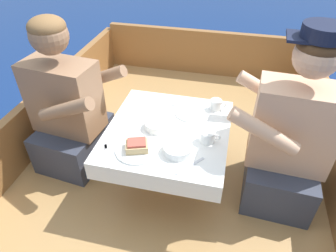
{
  "coord_description": "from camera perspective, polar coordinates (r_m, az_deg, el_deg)",
  "views": [
    {
      "loc": [
        0.29,
        -1.33,
        1.72
      ],
      "look_at": [
        0.0,
        -0.1,
        0.74
      ],
      "focal_mm": 32.0,
      "sensor_mm": 36.0,
      "label": 1
    }
  ],
  "objects": [
    {
      "name": "coffee_cup_starboard",
      "position": [
        1.53,
        7.58,
        -1.98
      ],
      "size": [
        0.1,
        0.08,
        0.06
      ],
      "color": "white",
      "rests_on": "cockpit_table"
    },
    {
      "name": "bow_coaming",
      "position": [
        2.97,
        6.72,
        13.75
      ],
      "size": [
        1.84,
        0.06,
        0.42
      ],
      "primitive_type": "cube",
      "color": "#936033",
      "rests_on": "boat_deck"
    },
    {
      "name": "plate_bread",
      "position": [
        1.74,
        4.24,
        2.48
      ],
      "size": [
        0.17,
        0.17,
        0.01
      ],
      "color": "white",
      "rests_on": "cockpit_table"
    },
    {
      "name": "plate_sandwich",
      "position": [
        1.49,
        -5.87,
        -4.51
      ],
      "size": [
        0.22,
        0.22,
        0.01
      ],
      "color": "white",
      "rests_on": "cockpit_table"
    },
    {
      "name": "utensil_spoon_port",
      "position": [
        1.8,
        -0.23,
        3.96
      ],
      "size": [
        0.16,
        0.08,
        0.01
      ],
      "rotation": [
        0.0,
        0.0,
        0.38
      ],
      "color": "silver",
      "rests_on": "cockpit_table"
    },
    {
      "name": "person_port",
      "position": [
        1.89,
        -18.44,
        2.65
      ],
      "size": [
        0.56,
        0.49,
        0.94
      ],
      "rotation": [
        0.0,
        0.0,
        -0.11
      ],
      "color": "#333847",
      "rests_on": "boat_deck"
    },
    {
      "name": "coffee_cup_port",
      "position": [
        1.78,
        9.14,
        4.08
      ],
      "size": [
        0.09,
        0.06,
        0.06
      ],
      "color": "white",
      "rests_on": "cockpit_table"
    },
    {
      "name": "utensil_knife_starboard",
      "position": [
        1.41,
        4.23,
        -7.57
      ],
      "size": [
        0.12,
        0.14,
        0.0
      ],
      "rotation": [
        0.0,
        0.0,
        0.89
      ],
      "color": "silver",
      "rests_on": "cockpit_table"
    },
    {
      "name": "boat_deck",
      "position": [
        2.07,
        0.62,
        -11.18
      ],
      "size": [
        1.96,
        2.8,
        0.32
      ],
      "primitive_type": "cube",
      "color": "#A87F4C",
      "rests_on": "ground_plane"
    },
    {
      "name": "gunwale_port",
      "position": [
        2.19,
        -24.31,
        0.1
      ],
      "size": [
        0.06,
        2.8,
        0.37
      ],
      "primitive_type": "cube",
      "color": "#936033",
      "rests_on": "boat_deck"
    },
    {
      "name": "utensil_fork_port",
      "position": [
        1.5,
        -11.61,
        -5.14
      ],
      "size": [
        0.09,
        0.16,
        0.0
      ],
      "rotation": [
        0.0,
        0.0,
        2.05
      ],
      "color": "silver",
      "rests_on": "cockpit_table"
    },
    {
      "name": "bowl_port_near",
      "position": [
        1.46,
        1.86,
        -4.33
      ],
      "size": [
        0.14,
        0.14,
        0.04
      ],
      "color": "white",
      "rests_on": "cockpit_table"
    },
    {
      "name": "ground_plane",
      "position": [
        2.19,
        0.59,
        -13.95
      ],
      "size": [
        60.0,
        60.0,
        0.0
      ],
      "primitive_type": "plane",
      "color": "navy"
    },
    {
      "name": "person_starboard",
      "position": [
        1.66,
        21.91,
        -2.6
      ],
      "size": [
        0.54,
        0.46,
        1.0
      ],
      "rotation": [
        0.0,
        0.0,
        3.08
      ],
      "color": "#333847",
      "rests_on": "boat_deck"
    },
    {
      "name": "cockpit_table",
      "position": [
        1.65,
        0.0,
        -1.77
      ],
      "size": [
        0.65,
        0.7,
        0.4
      ],
      "color": "#B2B2B7",
      "rests_on": "boat_deck"
    },
    {
      "name": "bowl_starboard_near",
      "position": [
        1.61,
        -2.09,
        0.3
      ],
      "size": [
        0.13,
        0.13,
        0.04
      ],
      "color": "white",
      "rests_on": "cockpit_table"
    },
    {
      "name": "sandwich",
      "position": [
        1.47,
        -5.94,
        -3.72
      ],
      "size": [
        0.13,
        0.12,
        0.05
      ],
      "rotation": [
        0.0,
        0.0,
        0.34
      ],
      "color": "tan",
      "rests_on": "plate_sandwich"
    }
  ]
}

